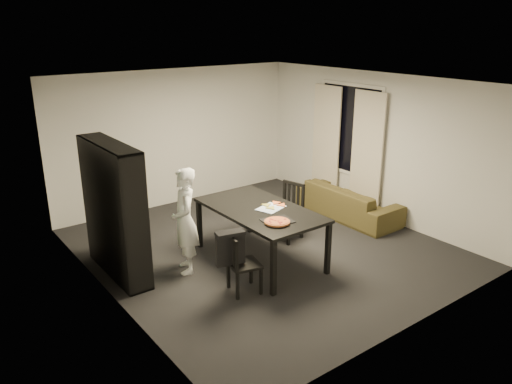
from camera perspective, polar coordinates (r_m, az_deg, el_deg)
room at (r=7.53m, az=0.98°, el=2.61°), size 5.01×5.51×2.61m
window_pane at (r=9.56m, az=10.66°, el=7.03°), size 0.02×1.40×1.60m
window_frame at (r=9.56m, az=10.64°, el=7.03°), size 0.03×1.52×1.72m
curtain_left at (r=9.24m, az=12.53°, el=4.27°), size 0.03×0.70×2.25m
curtain_right at (r=9.93m, az=8.00°, el=5.53°), size 0.03×0.70×2.25m
bookshelf at (r=7.14m, az=-15.89°, el=-2.02°), size 0.35×1.50×1.90m
dining_table at (r=7.32m, az=0.47°, el=-2.44°), size 1.09×1.97×0.82m
chair_left at (r=6.55m, az=-1.99°, el=-7.77°), size 0.46×0.46×0.83m
chair_right at (r=8.20m, az=3.86°, el=-1.70°), size 0.52×0.52×0.93m
draped_jacket at (r=6.42m, az=-2.95°, el=-6.26°), size 0.39×0.24×0.46m
person at (r=7.07m, az=-8.12°, el=-3.30°), size 0.54×0.65×1.53m
baking_tray at (r=6.85m, az=2.47°, el=-3.31°), size 0.45×0.38×0.01m
pepperoni_pizza at (r=6.76m, az=2.43°, el=-3.41°), size 0.35×0.35×0.03m
kitchen_towel at (r=7.31m, az=1.72°, el=-1.84°), size 0.47×0.41×0.01m
pizza_slices at (r=7.39m, az=2.03°, el=-1.51°), size 0.39×0.33×0.01m
sofa at (r=9.29m, az=10.50°, el=-1.05°), size 0.79×2.02×0.59m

